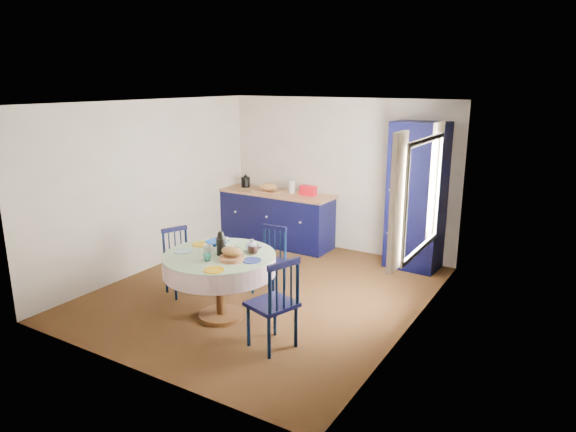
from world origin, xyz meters
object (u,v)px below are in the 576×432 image
at_px(kitchen_counter, 276,217).
at_px(pantry_cabinet, 417,197).
at_px(mug_a, 208,249).
at_px(chair_far, 270,259).
at_px(cobalt_bowl, 217,243).
at_px(mug_d, 225,241).
at_px(mug_c, 253,250).
at_px(dining_table, 220,264).
at_px(mug_b, 207,257).
at_px(chair_left, 180,261).
at_px(chair_right, 275,303).

xyz_separation_m(kitchen_counter, pantry_cabinet, (2.40, 0.10, 0.62)).
bearing_deg(pantry_cabinet, mug_a, -115.43).
xyz_separation_m(chair_far, cobalt_bowl, (-0.29, -0.73, 0.38)).
bearing_deg(mug_a, cobalt_bowl, 105.44).
xyz_separation_m(pantry_cabinet, mug_d, (-1.60, -2.55, -0.26)).
distance_m(kitchen_counter, mug_c, 2.91).
xyz_separation_m(kitchen_counter, cobalt_bowl, (0.76, -2.55, 0.36)).
distance_m(kitchen_counter, mug_a, 2.95).
bearing_deg(dining_table, mug_b, -86.12).
xyz_separation_m(chair_far, mug_a, (-0.22, -0.99, 0.39)).
relative_size(kitchen_counter, cobalt_bowl, 7.95).
relative_size(mug_b, mug_c, 0.69).
bearing_deg(chair_left, mug_a, -89.73).
bearing_deg(mug_a, chair_far, 77.62).
height_order(chair_far, chair_right, chair_right).
xyz_separation_m(chair_right, mug_d, (-1.13, 0.63, 0.33)).
distance_m(kitchen_counter, chair_left, 2.48).
height_order(mug_a, cobalt_bowl, mug_a).
bearing_deg(chair_left, mug_b, -97.20).
bearing_deg(mug_d, mug_a, -85.43).
bearing_deg(chair_left, mug_c, -70.97).
bearing_deg(mug_a, chair_right, -13.98).
bearing_deg(mug_d, mug_b, -70.62).
distance_m(kitchen_counter, mug_b, 3.22).
bearing_deg(dining_table, cobalt_bowl, 133.44).
distance_m(chair_left, mug_b, 1.17).
relative_size(chair_right, cobalt_bowl, 3.92).
bearing_deg(chair_left, pantry_cabinet, -18.99).
bearing_deg(cobalt_bowl, pantry_cabinet, 58.12).
height_order(chair_far, cobalt_bowl, chair_far).
height_order(chair_far, mug_c, mug_c).
bearing_deg(chair_right, dining_table, -89.33).
bearing_deg(chair_far, chair_left, -149.21).
relative_size(kitchen_counter, mug_b, 22.66).
distance_m(chair_far, mug_b, 1.28).
relative_size(chair_left, mug_d, 9.51).
bearing_deg(chair_right, mug_d, -101.35).
xyz_separation_m(kitchen_counter, dining_table, (0.99, -2.79, 0.20)).
xyz_separation_m(pantry_cabinet, chair_left, (-2.35, -2.57, -0.65)).
bearing_deg(mug_b, dining_table, 93.88).
distance_m(dining_table, chair_right, 0.99).
height_order(mug_d, cobalt_bowl, mug_d).
bearing_deg(pantry_cabinet, mug_c, -109.25).
distance_m(chair_far, mug_c, 0.89).
height_order(pantry_cabinet, mug_a, pantry_cabinet).
bearing_deg(mug_c, mug_d, 167.02).
relative_size(dining_table, chair_left, 1.50).
distance_m(chair_left, mug_a, 0.93).
xyz_separation_m(chair_left, mug_b, (0.95, -0.56, 0.39)).
xyz_separation_m(pantry_cabinet, cobalt_bowl, (-1.65, -2.65, -0.27)).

